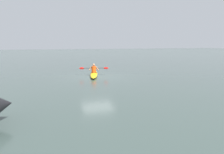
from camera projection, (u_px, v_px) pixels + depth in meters
name	position (u px, v px, depth m)	size (l,w,h in m)	color
ground_plane	(98.00, 77.00, 17.76)	(160.00, 160.00, 0.00)	#384742
kayak	(94.00, 74.00, 18.49)	(1.69, 4.51, 0.26)	#EAB214
kayaker	(94.00, 69.00, 18.42)	(2.35, 0.70, 0.74)	#E04C14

